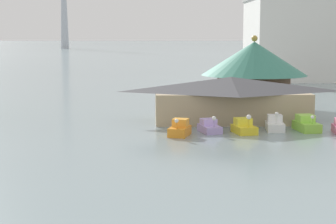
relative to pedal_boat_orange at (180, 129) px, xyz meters
name	(u,v)px	position (x,y,z in m)	size (l,w,h in m)	color
pedal_boat_orange	(180,129)	(0.00, 0.00, 0.00)	(2.14, 2.76, 1.56)	orange
pedal_boat_lavender	(209,127)	(2.64, 1.56, -0.09)	(2.03, 2.84, 1.55)	#B299D8
pedal_boat_yellow	(244,127)	(5.53, 0.95, -0.03)	(2.06, 2.73, 1.75)	yellow
pedal_boat_white	(275,124)	(8.45, 2.12, 0.00)	(1.71, 2.61, 1.80)	white
pedal_boat_lime	(306,125)	(11.19, 1.99, 0.00)	(1.93, 3.13, 1.54)	#8CCC3F
boathouse	(231,98)	(5.35, 7.66, 1.71)	(15.69, 7.64, 4.31)	tan
green_roof_pavilion	(254,69)	(9.35, 17.00, 3.92)	(11.94, 11.94, 8.31)	brown
background_building_block	(327,37)	(31.11, 58.51, 7.45)	(29.66, 17.19, 15.97)	silver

